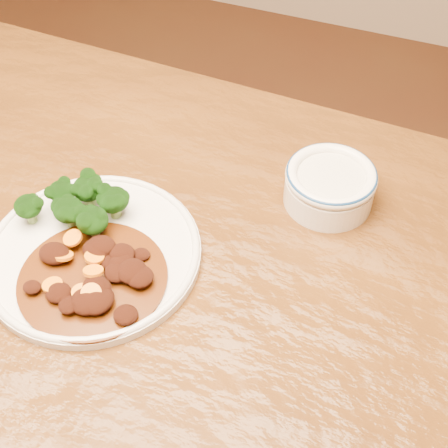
% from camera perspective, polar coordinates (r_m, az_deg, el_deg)
% --- Properties ---
extents(dining_table, '(1.54, 0.97, 0.75)m').
position_cam_1_polar(dining_table, '(0.91, -11.64, -6.58)').
color(dining_table, '#57300F').
rests_on(dining_table, ground).
extents(dinner_plate, '(0.29, 0.29, 0.02)m').
position_cam_1_polar(dinner_plate, '(0.85, -11.90, -2.57)').
color(dinner_plate, silver).
rests_on(dinner_plate, dining_table).
extents(broccoli_florets, '(0.14, 0.10, 0.05)m').
position_cam_1_polar(broccoli_florets, '(0.86, -12.78, 1.84)').
color(broccoli_florets, '#7FA052').
rests_on(broccoli_florets, dinner_plate).
extents(mince_stew, '(0.19, 0.19, 0.03)m').
position_cam_1_polar(mince_stew, '(0.80, -11.64, -4.79)').
color(mince_stew, '#4C2308').
rests_on(mince_stew, dinner_plate).
extents(dip_bowl, '(0.13, 0.13, 0.06)m').
position_cam_1_polar(dip_bowl, '(0.89, 9.65, 3.59)').
color(dip_bowl, white).
rests_on(dip_bowl, dining_table).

